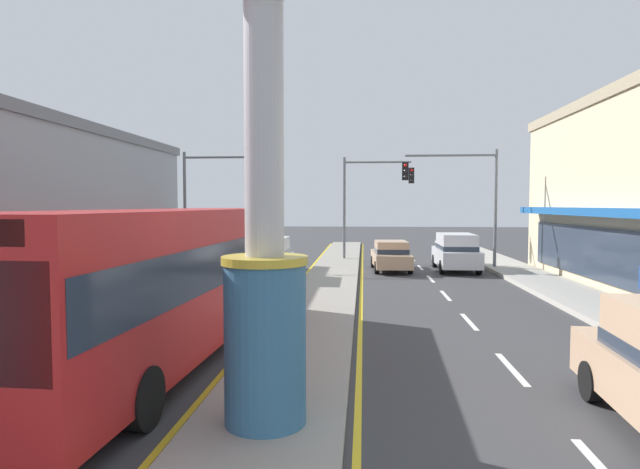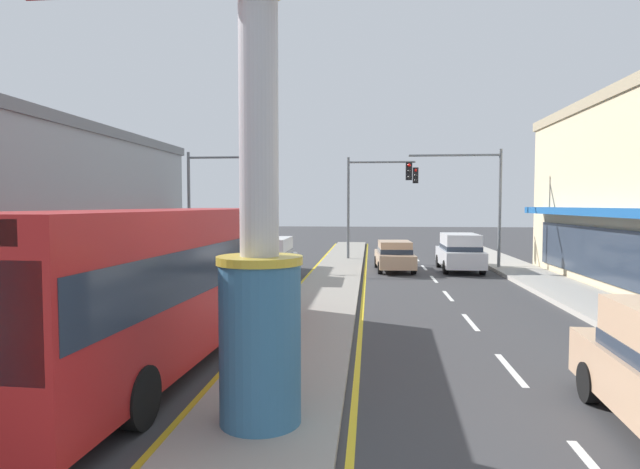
{
  "view_description": "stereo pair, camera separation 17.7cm",
  "coord_description": "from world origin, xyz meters",
  "views": [
    {
      "loc": [
        1.44,
        -1.79,
        3.36
      ],
      "look_at": [
        0.32,
        11.77,
        2.6
      ],
      "focal_mm": 29.76,
      "sensor_mm": 36.0,
      "label": 1
    },
    {
      "loc": [
        1.61,
        -1.77,
        3.36
      ],
      "look_at": [
        0.32,
        11.77,
        2.6
      ],
      "focal_mm": 29.76,
      "sensor_mm": 36.0,
      "label": 2
    }
  ],
  "objects": [
    {
      "name": "traffic_light_right_side",
      "position": [
        6.42,
        25.99,
        4.25
      ],
      "size": [
        4.86,
        0.46,
        6.2
      ],
      "color": "slate",
      "rests_on": "ground"
    },
    {
      "name": "median_strip",
      "position": [
        0.0,
        18.0,
        0.07
      ],
      "size": [
        2.36,
        52.0,
        0.14
      ],
      "primitive_type": "cube",
      "color": "gray",
      "rests_on": "ground"
    },
    {
      "name": "suv_far_right_lane",
      "position": [
        -2.83,
        21.19,
        0.98
      ],
      "size": [
        1.99,
        4.61,
        1.9
      ],
      "color": "white",
      "rests_on": "ground"
    },
    {
      "name": "traffic_light_median_far",
      "position": [
        1.77,
        30.04,
        4.19
      ],
      "size": [
        4.2,
        0.46,
        6.2
      ],
      "color": "slate",
      "rests_on": "ground"
    },
    {
      "name": "bus_near_right_lane",
      "position": [
        -2.83,
        9.21,
        1.87
      ],
      "size": [
        2.97,
        11.29,
        3.26
      ],
      "color": "#B21E1E",
      "rests_on": "ground"
    },
    {
      "name": "lane_markings",
      "position": [
        0.0,
        16.65,
        0.0
      ],
      "size": [
        9.1,
        52.0,
        0.01
      ],
      "color": "silver",
      "rests_on": "ground"
    },
    {
      "name": "sidewalk_right",
      "position": [
        9.02,
        16.0,
        0.09
      ],
      "size": [
        2.49,
        60.0,
        0.18
      ],
      "primitive_type": "cube",
      "color": "#ADA89E",
      "rests_on": "ground"
    },
    {
      "name": "district_sign",
      "position": [
        0.0,
        5.82,
        4.28
      ],
      "size": [
        7.8,
        1.27,
        7.92
      ],
      "color": "#33668C",
      "rests_on": "median_strip"
    },
    {
      "name": "sedan_near_left_lane",
      "position": [
        2.83,
        25.33,
        0.79
      ],
      "size": [
        2.0,
        4.38,
        1.53
      ],
      "color": "tan",
      "rests_on": "ground"
    },
    {
      "name": "traffic_light_left_side",
      "position": [
        -6.42,
        26.07,
        4.25
      ],
      "size": [
        4.86,
        0.46,
        6.2
      ],
      "color": "slate",
      "rests_on": "ground"
    },
    {
      "name": "sidewalk_left",
      "position": [
        -9.02,
        16.0,
        0.09
      ],
      "size": [
        2.49,
        60.0,
        0.18
      ],
      "primitive_type": "cube",
      "color": "#ADA89E",
      "rests_on": "ground"
    },
    {
      "name": "suv_kerb_right",
      "position": [
        6.13,
        25.56,
        0.98
      ],
      "size": [
        1.99,
        4.61,
        1.9
      ],
      "color": "silver",
      "rests_on": "ground"
    }
  ]
}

